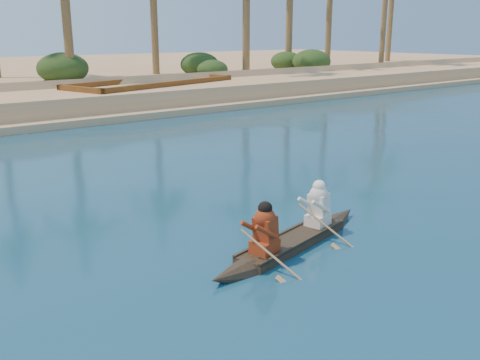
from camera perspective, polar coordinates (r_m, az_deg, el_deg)
canoe at (r=11.49m, az=5.66°, el=-5.73°), size 5.22×1.77×1.43m
barge_right at (r=34.23m, az=-9.24°, el=8.96°), size 11.85×6.61×1.88m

